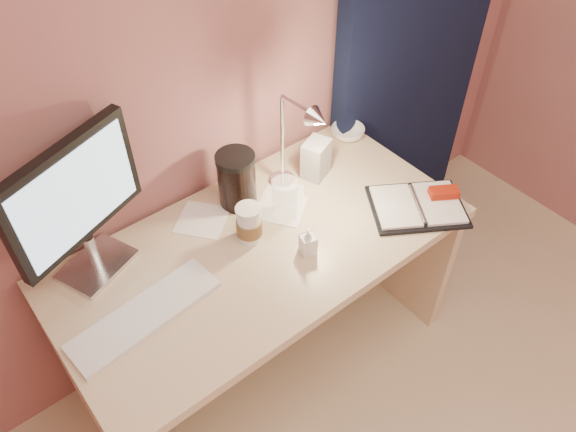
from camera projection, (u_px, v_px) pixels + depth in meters
room at (405, 14)px, 2.19m from camera, size 3.50×3.50×3.50m
desk at (251, 273)px, 2.08m from camera, size 1.40×0.70×0.73m
monitor at (74, 201)px, 1.60m from camera, size 0.44×0.23×0.49m
keyboard at (145, 315)px, 1.67m from camera, size 0.48×0.18×0.02m
planner at (419, 205)px, 2.00m from camera, size 0.41×0.38×0.05m
paper_a at (281, 208)px, 2.00m from camera, size 0.23×0.23×0.00m
paper_b at (285, 197)px, 2.04m from camera, size 0.19×0.19×0.00m
paper_c at (202, 220)px, 1.96m from camera, size 0.23×0.23×0.00m
coffee_cup at (249, 224)px, 1.85m from camera, size 0.09×0.09×0.14m
clear_cup at (285, 199)px, 1.92m from camera, size 0.09×0.09×0.16m
bowl at (348, 132)px, 2.29m from camera, size 0.17×0.17×0.04m
lotion_bottle at (308, 241)px, 1.82m from camera, size 0.06×0.06×0.11m
dark_jar at (237, 182)px, 1.96m from camera, size 0.13×0.13×0.19m
product_box at (316, 159)px, 2.08m from camera, size 0.12×0.11×0.15m
desk_lamp at (298, 142)px, 1.87m from camera, size 0.10×0.25×0.40m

